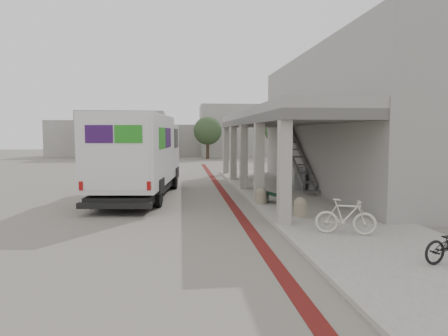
{
  "coord_description": "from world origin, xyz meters",
  "views": [
    {
      "loc": [
        -1.07,
        -15.44,
        2.93
      ],
      "look_at": [
        0.57,
        -0.38,
        1.6
      ],
      "focal_mm": 32.0,
      "sensor_mm": 36.0,
      "label": 1
    }
  ],
  "objects": [
    {
      "name": "tree_left",
      "position": [
        -5.0,
        28.0,
        3.18
      ],
      "size": [
        3.2,
        3.2,
        4.8
      ],
      "color": "#38281C",
      "rests_on": "ground"
    },
    {
      "name": "bollard_far",
      "position": [
        2.94,
        -2.49,
        0.45
      ],
      "size": [
        0.44,
        0.44,
        0.66
      ],
      "color": "gray",
      "rests_on": "sidewalk"
    },
    {
      "name": "tree_right",
      "position": [
        10.0,
        29.0,
        3.18
      ],
      "size": [
        3.2,
        3.2,
        4.8
      ],
      "color": "#38281C",
      "rests_on": "ground"
    },
    {
      "name": "bicycle_cream",
      "position": [
        3.46,
        -4.98,
        0.62
      ],
      "size": [
        1.71,
        1.0,
        0.99
      ],
      "primitive_type": "imported",
      "rotation": [
        0.0,
        0.0,
        1.23
      ],
      "color": "beige",
      "rests_on": "sidewalk"
    },
    {
      "name": "bollard_near",
      "position": [
        2.1,
        0.06,
        0.45
      ],
      "size": [
        0.44,
        0.44,
        0.66
      ],
      "color": "gray",
      "rests_on": "sidewalk"
    },
    {
      "name": "tree_mid",
      "position": [
        2.0,
        30.0,
        3.18
      ],
      "size": [
        3.2,
        3.2,
        4.8
      ],
      "color": "#38281C",
      "rests_on": "ground"
    },
    {
      "name": "ground",
      "position": [
        0.0,
        0.0,
        0.0
      ],
      "size": [
        120.0,
        120.0,
        0.0
      ],
      "primitive_type": "plane",
      "color": "slate",
      "rests_on": "ground"
    },
    {
      "name": "bench",
      "position": [
        2.6,
        0.0,
        0.4
      ],
      "size": [
        0.82,
        1.67,
        0.38
      ],
      "rotation": [
        0.0,
        0.0,
        0.3
      ],
      "color": "gray",
      "rests_on": "sidewalk"
    },
    {
      "name": "transit_building",
      "position": [
        6.83,
        4.5,
        3.4
      ],
      "size": [
        7.6,
        17.0,
        7.0
      ],
      "color": "gray",
      "rests_on": "ground"
    },
    {
      "name": "fedex_truck",
      "position": [
        -2.95,
        2.8,
        1.97
      ],
      "size": [
        3.56,
        8.88,
        3.69
      ],
      "rotation": [
        0.0,
        0.0,
        -0.11
      ],
      "color": "black",
      "rests_on": "ground"
    },
    {
      "name": "sidewalk",
      "position": [
        4.0,
        0.0,
        0.06
      ],
      "size": [
        4.4,
        28.0,
        0.12
      ],
      "primitive_type": "cube",
      "color": "gray",
      "rests_on": "ground"
    },
    {
      "name": "utility_cabinet",
      "position": [
        4.8,
        3.83,
        0.67
      ],
      "size": [
        0.62,
        0.75,
        1.11
      ],
      "primitive_type": "cube",
      "rotation": [
        0.0,
        0.0,
        -0.2
      ],
      "color": "slate",
      "rests_on": "sidewalk"
    },
    {
      "name": "bike_lane_stripe",
      "position": [
        1.0,
        2.0,
        0.01
      ],
      "size": [
        0.35,
        40.0,
        0.01
      ],
      "primitive_type": "cube",
      "color": "#581311",
      "rests_on": "ground"
    },
    {
      "name": "distant_backdrop",
      "position": [
        -2.84,
        35.89,
        2.7
      ],
      "size": [
        28.0,
        10.0,
        6.5
      ],
      "color": "gray",
      "rests_on": "ground"
    }
  ]
}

